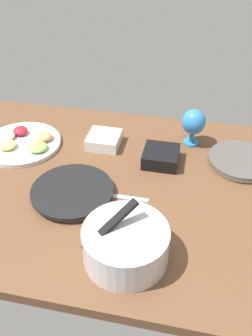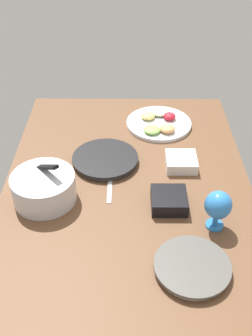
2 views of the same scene
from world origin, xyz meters
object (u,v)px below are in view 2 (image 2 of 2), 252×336
object	(u,v)px
dinner_plate_right	(104,159)
square_bowl_black	(168,200)
square_bowl_white	(180,161)
fruit_platter	(158,122)
hurricane_glass_blue	(217,206)
dinner_plate_left	(191,267)
mixing_bowl	(43,187)

from	to	relation	value
dinner_plate_right	square_bowl_black	world-z (taller)	square_bowl_black
square_bowl_white	square_bowl_black	world-z (taller)	square_bowl_black
square_bowl_white	fruit_platter	bearing A→B (deg)	12.76
dinner_plate_right	hurricane_glass_blue	world-z (taller)	hurricane_glass_blue
hurricane_glass_blue	dinner_plate_left	bearing A→B (deg)	151.82
mixing_bowl	fruit_platter	distance (cm)	74.45
dinner_plate_right	mixing_bowl	xyz separation A→B (cm)	(-24.40, 23.05, 4.68)
dinner_plate_right	mixing_bowl	world-z (taller)	mixing_bowl
mixing_bowl	dinner_plate_right	bearing A→B (deg)	-43.36
dinner_plate_right	square_bowl_black	bearing A→B (deg)	-137.02
dinner_plate_right	mixing_bowl	bearing A→B (deg)	136.64
dinner_plate_left	dinner_plate_right	size ratio (longest dim) A/B	0.87
mixing_bowl	fruit_platter	world-z (taller)	mixing_bowl
dinner_plate_left	hurricane_glass_blue	distance (cm)	24.78
fruit_platter	square_bowl_white	size ratio (longest dim) A/B	2.46
fruit_platter	hurricane_glass_blue	world-z (taller)	hurricane_glass_blue
dinner_plate_left	mixing_bowl	distance (cm)	65.29
dinner_plate_right	mixing_bowl	size ratio (longest dim) A/B	1.17
dinner_plate_right	square_bowl_black	distance (cm)	38.65
hurricane_glass_blue	square_bowl_white	xyz separation A→B (cm)	(36.43, 8.88, -7.50)
dinner_plate_right	hurricane_glass_blue	xyz separation A→B (cm)	(-39.27, -42.62, 8.70)
dinner_plate_left	square_bowl_black	world-z (taller)	square_bowl_black
hurricane_glass_blue	square_bowl_white	size ratio (longest dim) A/B	1.20
mixing_bowl	square_bowl_white	xyz separation A→B (cm)	(21.57, -56.79, -3.48)
dinner_plate_left	square_bowl_black	bearing A→B (deg)	9.63
dinner_plate_left	square_bowl_black	distance (cm)	31.96
dinner_plate_right	square_bowl_white	world-z (taller)	square_bowl_white
dinner_plate_left	fruit_platter	world-z (taller)	fruit_platter
dinner_plate_left	square_bowl_black	xyz separation A→B (cm)	(31.47, 5.34, 1.58)
dinner_plate_left	fruit_platter	bearing A→B (deg)	3.57
hurricane_glass_blue	square_bowl_white	bearing A→B (deg)	13.70
dinner_plate_left	dinner_plate_right	distance (cm)	67.60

